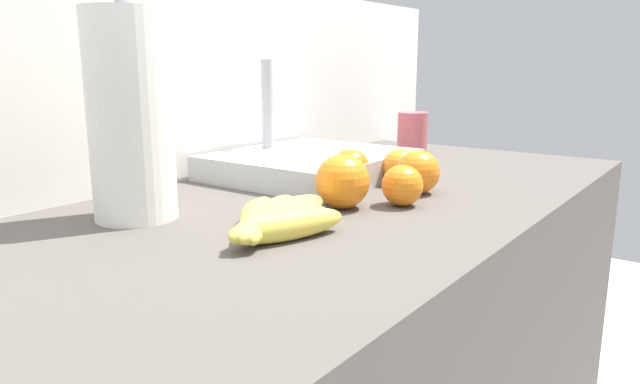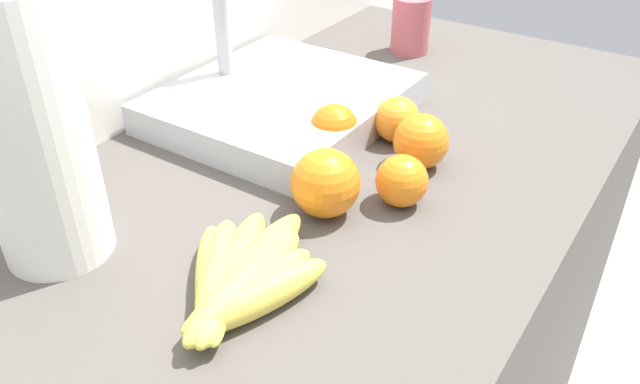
% 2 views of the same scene
% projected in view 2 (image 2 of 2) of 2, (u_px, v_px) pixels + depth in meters
% --- Properties ---
extents(wall_back, '(1.87, 0.06, 1.30)m').
position_uv_depth(wall_back, '(135.00, 271.00, 1.10)').
color(wall_back, silver).
rests_on(wall_back, ground).
extents(banana_bunch, '(0.22, 0.17, 0.04)m').
position_uv_depth(banana_bunch, '(239.00, 281.00, 0.64)').
color(banana_bunch, '#E9CC4C').
rests_on(banana_bunch, counter).
extents(orange_right, '(0.07, 0.07, 0.07)m').
position_uv_depth(orange_right, '(397.00, 119.00, 0.90)').
color(orange_right, orange).
rests_on(orange_right, counter).
extents(orange_center, '(0.07, 0.07, 0.07)m').
position_uv_depth(orange_center, '(421.00, 141.00, 0.84)').
color(orange_center, orange).
rests_on(orange_center, counter).
extents(orange_front, '(0.07, 0.07, 0.07)m').
position_uv_depth(orange_front, '(334.00, 129.00, 0.88)').
color(orange_front, orange).
rests_on(orange_front, counter).
extents(orange_far_right, '(0.08, 0.08, 0.08)m').
position_uv_depth(orange_far_right, '(325.00, 183.00, 0.75)').
color(orange_far_right, orange).
rests_on(orange_far_right, counter).
extents(orange_back_left, '(0.06, 0.06, 0.06)m').
position_uv_depth(orange_back_left, '(402.00, 181.00, 0.77)').
color(orange_back_left, orange).
rests_on(orange_back_left, counter).
extents(paper_towel_roll, '(0.12, 0.12, 0.32)m').
position_uv_depth(paper_towel_roll, '(30.00, 133.00, 0.63)').
color(paper_towel_roll, white).
rests_on(paper_towel_roll, counter).
extents(sink_basin, '(0.35, 0.31, 0.22)m').
position_uv_depth(sink_basin, '(281.00, 101.00, 0.97)').
color(sink_basin, '#B7BABF').
rests_on(sink_basin, counter).
extents(mug, '(0.07, 0.07, 0.10)m').
position_uv_depth(mug, '(411.00, 25.00, 1.19)').
color(mug, '#BF565C').
rests_on(mug, counter).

